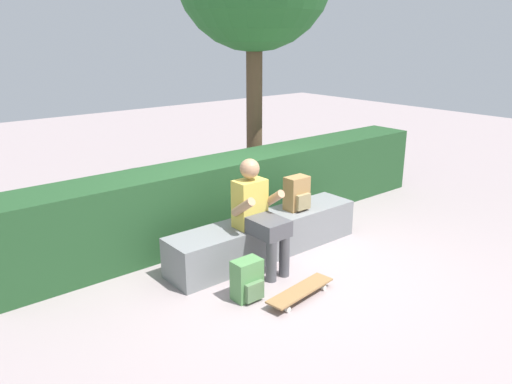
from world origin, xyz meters
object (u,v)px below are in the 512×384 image
at_px(bench_main, 266,236).
at_px(backpack_on_bench, 297,194).
at_px(skateboard_near_person, 300,291).
at_px(person_skater, 258,212).
at_px(backpack_on_ground, 248,280).

bearing_deg(bench_main, backpack_on_bench, -1.15).
bearing_deg(skateboard_near_person, backpack_on_bench, 47.96).
relative_size(person_skater, backpack_on_ground, 2.98).
relative_size(backpack_on_bench, backpack_on_ground, 1.00).
bearing_deg(backpack_on_bench, person_skater, -164.76).
bearing_deg(backpack_on_bench, bench_main, 178.85).
height_order(bench_main, backpack_on_ground, bench_main).
distance_m(bench_main, backpack_on_bench, 0.63).
height_order(bench_main, skateboard_near_person, bench_main).
bearing_deg(person_skater, skateboard_near_person, -97.82).
relative_size(person_skater, backpack_on_bench, 2.98).
bearing_deg(backpack_on_ground, person_skater, 41.36).
bearing_deg(backpack_on_ground, skateboard_near_person, -38.62).
relative_size(skateboard_near_person, backpack_on_ground, 2.05).
relative_size(bench_main, person_skater, 2.06).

